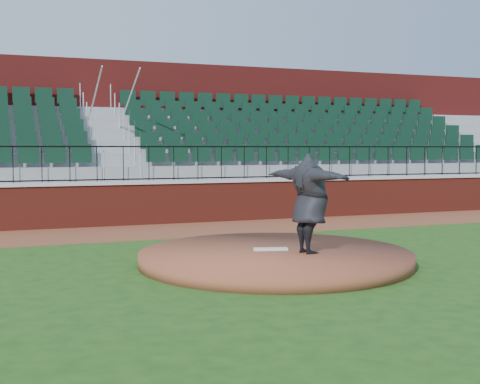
% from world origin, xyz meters
% --- Properties ---
extents(ground, '(90.00, 90.00, 0.00)m').
position_xyz_m(ground, '(0.00, 0.00, 0.00)').
color(ground, '#1F4714').
rests_on(ground, ground).
extents(warning_track, '(34.00, 3.20, 0.01)m').
position_xyz_m(warning_track, '(0.00, 5.40, 0.01)').
color(warning_track, brown).
rests_on(warning_track, ground).
extents(field_wall, '(34.00, 0.35, 1.20)m').
position_xyz_m(field_wall, '(0.00, 7.00, 0.60)').
color(field_wall, maroon).
rests_on(field_wall, ground).
extents(wall_cap, '(34.00, 0.45, 0.10)m').
position_xyz_m(wall_cap, '(0.00, 7.00, 1.25)').
color(wall_cap, '#B7B7B7').
rests_on(wall_cap, field_wall).
extents(wall_railing, '(34.00, 0.05, 1.00)m').
position_xyz_m(wall_railing, '(0.00, 7.00, 1.80)').
color(wall_railing, black).
rests_on(wall_railing, wall_cap).
extents(seating_stands, '(34.00, 5.10, 4.60)m').
position_xyz_m(seating_stands, '(0.00, 9.72, 2.30)').
color(seating_stands, gray).
rests_on(seating_stands, ground).
extents(concourse_wall, '(34.00, 0.50, 5.50)m').
position_xyz_m(concourse_wall, '(0.00, 12.52, 2.75)').
color(concourse_wall, maroon).
rests_on(concourse_wall, ground).
extents(pitchers_mound, '(5.32, 5.32, 0.25)m').
position_xyz_m(pitchers_mound, '(0.10, -0.16, 0.12)').
color(pitchers_mound, brown).
rests_on(pitchers_mound, ground).
extents(pitching_rubber, '(0.69, 0.33, 0.04)m').
position_xyz_m(pitching_rubber, '(0.05, -0.04, 0.27)').
color(pitching_rubber, silver).
rests_on(pitching_rubber, pitchers_mound).
extents(pitcher, '(1.09, 2.43, 1.91)m').
position_xyz_m(pitcher, '(0.59, -0.63, 1.20)').
color(pitcher, black).
rests_on(pitcher, pitchers_mound).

